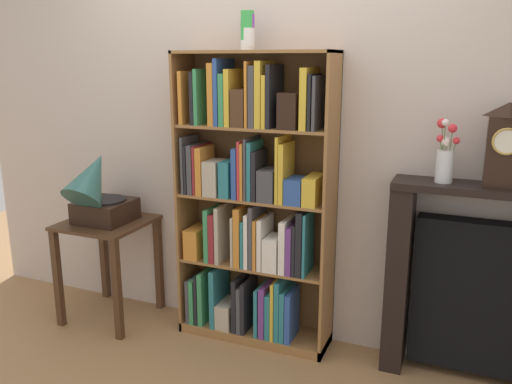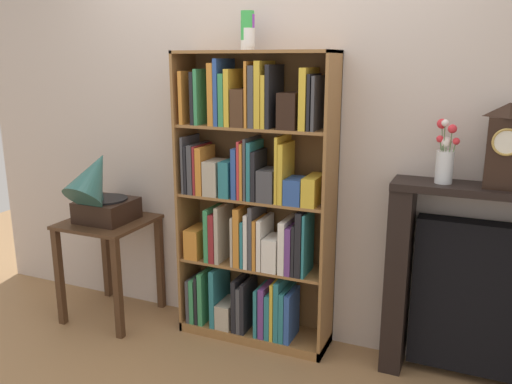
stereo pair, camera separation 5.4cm
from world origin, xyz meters
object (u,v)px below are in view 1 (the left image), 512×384
(bookshelf, at_px, (252,211))
(flower_vase, at_px, (445,157))
(mantel_clock, at_px, (505,145))
(fireplace_mantel, at_px, (477,287))
(side_table_left, at_px, (108,244))
(gramophone, at_px, (97,191))
(cup_stack, at_px, (248,31))

(bookshelf, bearing_deg, flower_vase, 1.26)
(bookshelf, distance_m, mantel_clock, 1.44)
(bookshelf, xyz_separation_m, fireplace_mantel, (1.30, 0.04, -0.29))
(side_table_left, relative_size, flower_vase, 2.08)
(gramophone, relative_size, fireplace_mantel, 0.48)
(cup_stack, height_order, fireplace_mantel, cup_stack)
(cup_stack, xyz_separation_m, side_table_left, (-0.97, -0.14, -1.37))
(side_table_left, distance_m, flower_vase, 2.21)
(bookshelf, relative_size, cup_stack, 8.31)
(gramophone, distance_m, fireplace_mantel, 2.35)
(fireplace_mantel, bearing_deg, cup_stack, -178.93)
(bookshelf, xyz_separation_m, side_table_left, (-1.01, -0.12, -0.31))
(gramophone, xyz_separation_m, fireplace_mantel, (2.31, 0.23, -0.37))
(bookshelf, distance_m, fireplace_mantel, 1.33)
(gramophone, distance_m, flower_vase, 2.12)
(bookshelf, height_order, fireplace_mantel, bookshelf)
(cup_stack, distance_m, fireplace_mantel, 1.90)
(mantel_clock, bearing_deg, cup_stack, -179.86)
(fireplace_mantel, bearing_deg, bookshelf, -178.07)
(cup_stack, distance_m, side_table_left, 1.69)
(fireplace_mantel, relative_size, flower_vase, 3.34)
(bookshelf, height_order, flower_vase, bookshelf)
(fireplace_mantel, height_order, mantel_clock, mantel_clock)
(side_table_left, bearing_deg, mantel_clock, 3.42)
(bookshelf, height_order, mantel_clock, bookshelf)
(mantel_clock, height_order, flower_vase, mantel_clock)
(fireplace_mantel, bearing_deg, side_table_left, -175.96)
(fireplace_mantel, distance_m, flower_vase, 0.74)
(gramophone, relative_size, flower_vase, 1.61)
(mantel_clock, bearing_deg, fireplace_mantel, 158.61)
(side_table_left, bearing_deg, flower_vase, 3.92)
(side_table_left, height_order, mantel_clock, mantel_clock)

